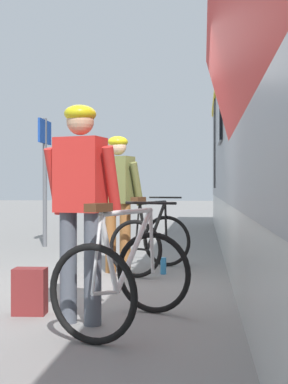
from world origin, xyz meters
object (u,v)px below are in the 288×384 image
(cyclist_far_in_red, at_px, (80,193))
(cyclist_near_in_olive, at_px, (118,191))
(backpack_on_platform, at_px, (30,291))
(bicycle_near_black, at_px, (152,241))
(platform_sign_post, at_px, (45,160))
(bicycle_far_white, at_px, (125,276))
(water_bottle_near_the_bikes, at_px, (163,266))

(cyclist_far_in_red, bearing_deg, cyclist_near_in_olive, 92.48)
(backpack_on_platform, bearing_deg, cyclist_near_in_olive, 76.03)
(bicycle_near_black, height_order, platform_sign_post, platform_sign_post)
(bicycle_far_white, relative_size, backpack_on_platform, 3.11)
(backpack_on_platform, relative_size, water_bottle_near_the_bikes, 1.90)
(cyclist_near_in_olive, distance_m, platform_sign_post, 3.43)
(bicycle_near_black, bearing_deg, water_bottle_near_the_bikes, -47.27)
(cyclist_near_in_olive, relative_size, platform_sign_post, 0.73)
(cyclist_near_in_olive, bearing_deg, bicycle_far_white, -79.30)
(backpack_on_platform, xyz_separation_m, platform_sign_post, (-1.45, 5.07, 1.42))
(cyclist_far_in_red, bearing_deg, bicycle_far_white, -9.46)
(cyclist_near_in_olive, distance_m, bicycle_near_black, 0.79)
(cyclist_far_in_red, distance_m, platform_sign_post, 5.71)
(backpack_on_platform, bearing_deg, bicycle_near_black, 67.27)
(cyclist_near_in_olive, bearing_deg, cyclist_far_in_red, -87.52)
(bicycle_far_white, distance_m, backpack_on_platform, 0.96)
(backpack_on_platform, relative_size, platform_sign_post, 0.17)
(platform_sign_post, bearing_deg, cyclist_far_in_red, -69.77)
(cyclist_near_in_olive, height_order, bicycle_near_black, cyclist_near_in_olive)
(cyclist_near_in_olive, relative_size, bicycle_far_white, 1.42)
(cyclist_near_in_olive, xyz_separation_m, bicycle_far_white, (0.48, -2.56, -0.65))
(platform_sign_post, bearing_deg, bicycle_near_black, -49.57)
(cyclist_far_in_red, relative_size, water_bottle_near_the_bikes, 8.35)
(cyclist_near_in_olive, xyz_separation_m, backpack_on_platform, (-0.40, -2.24, -0.85))
(water_bottle_near_the_bikes, height_order, platform_sign_post, platform_sign_post)
(cyclist_far_in_red, distance_m, backpack_on_platform, 1.03)
(water_bottle_near_the_bikes, bearing_deg, platform_sign_post, 130.58)
(water_bottle_near_the_bikes, bearing_deg, backpack_on_platform, -113.96)
(bicycle_far_white, distance_m, water_bottle_near_the_bikes, 2.56)
(cyclist_far_in_red, bearing_deg, platform_sign_post, 110.23)
(water_bottle_near_the_bikes, bearing_deg, bicycle_far_white, -92.32)
(cyclist_far_in_red, relative_size, bicycle_far_white, 1.42)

